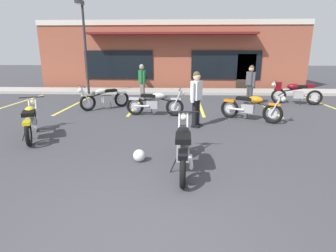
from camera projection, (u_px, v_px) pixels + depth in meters
ground_plane at (160, 139)px, 7.16m from camera, size 80.00×80.00×0.00m
sidewalk_kerb at (171, 91)px, 15.36m from camera, size 22.00×1.80×0.14m
brick_storefront_building at (173, 55)px, 18.92m from camera, size 16.25×6.24×4.04m
painted_stall_lines at (168, 104)px, 11.91m from camera, size 13.72×4.80×0.01m
motorcycle_foreground_classic at (183, 147)px, 5.24m from camera, size 0.66×2.11×0.98m
motorcycle_red_sportbike at (294, 92)px, 11.88m from camera, size 2.07×0.87×0.98m
motorcycle_black_cruiser at (251, 107)px, 9.00m from camera, size 1.87×1.33×0.98m
motorcycle_silver_naked at (155, 103)px, 9.72m from camera, size 2.11×0.66×0.98m
motorcycle_blue_standard at (31, 121)px, 7.19m from camera, size 1.12×1.99×0.98m
motorcycle_green_cafe_racer at (105, 97)px, 10.86m from camera, size 1.78×1.50×0.98m
person_in_black_shirt at (250, 82)px, 11.68m from camera, size 0.36×0.60×1.68m
person_in_shorts_foreground at (196, 96)px, 8.12m from camera, size 0.40×0.57×1.68m
person_by_back_row at (142, 80)px, 12.62m from camera, size 0.41×0.57×1.68m
helmet_on_pavement at (139, 155)px, 5.70m from camera, size 0.26×0.26×0.26m
parking_lot_lamp_post at (84, 35)px, 13.60m from camera, size 0.24×0.76×4.61m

